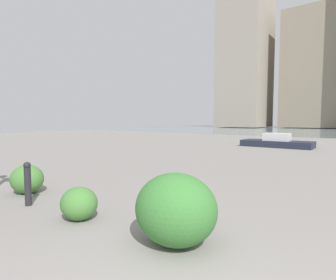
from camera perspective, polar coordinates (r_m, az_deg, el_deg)
name	(u,v)px	position (r m, az deg, el deg)	size (l,w,h in m)	color
building_slab	(320,71)	(71.00, 29.89, 12.80)	(13.99, 14.24, 25.61)	gray
building_annex	(245,56)	(69.89, 16.34, 16.97)	(10.19, 12.69, 34.30)	#9E9384
bollard_near	(28,183)	(5.68, -27.99, -8.16)	(0.13, 0.13, 0.83)	#232328
shrub_round	(27,179)	(6.65, -28.10, -7.45)	(0.74, 0.67, 0.63)	#477F38
shrub_wide	(79,203)	(4.62, -18.63, -12.82)	(0.63, 0.56, 0.53)	#477F38
shrub_tall	(176,209)	(3.53, 1.68, -14.64)	(1.10, 0.99, 0.93)	#387533
boat	(277,143)	(17.24, 22.37, -0.68)	(4.01, 1.64, 0.95)	#1E2333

